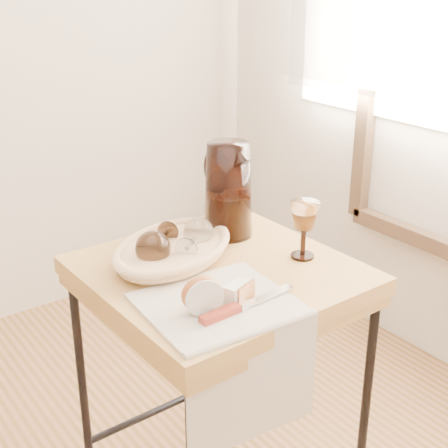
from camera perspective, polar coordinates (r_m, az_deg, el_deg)
side_table at (r=1.76m, az=-0.40°, el=-15.06°), size 0.61×0.61×0.76m
tea_towel at (r=1.40m, az=-0.56°, el=-7.11°), size 0.34×0.31×0.01m
bread_basket at (r=1.59m, az=-4.55°, el=-2.49°), size 0.39×0.34×0.05m
goblet_lying_a at (r=1.58m, az=-5.76°, el=-1.51°), size 0.16×0.15×0.09m
goblet_lying_b at (r=1.59m, az=-2.73°, el=-1.38°), size 0.15×0.14×0.08m
pitcher at (r=1.70m, az=0.36°, el=3.07°), size 0.19×0.26×0.30m
wine_goblet at (r=1.59m, az=7.12°, el=-0.51°), size 0.07×0.07×0.15m
apple_half at (r=1.34m, az=-1.99°, el=-6.24°), size 0.10×0.07×0.08m
apple_wedge at (r=1.39m, az=1.14°, el=-6.12°), size 0.07×0.05×0.04m
table_knife at (r=1.37m, az=1.86°, el=-7.09°), size 0.25×0.04×0.02m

